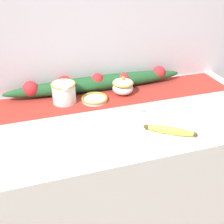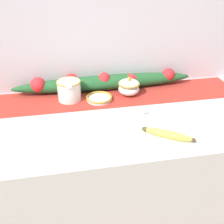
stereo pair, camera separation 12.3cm
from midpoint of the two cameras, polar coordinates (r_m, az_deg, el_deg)
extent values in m
cube|color=silver|center=(1.57, 2.74, -14.76)|extent=(1.52, 0.67, 0.87)
cube|color=silver|center=(1.49, 0.25, 17.01)|extent=(2.32, 0.04, 2.40)
cube|color=#B23328|center=(1.47, 1.37, 3.10)|extent=(1.40, 0.25, 0.00)
cylinder|color=white|center=(1.42, -6.25, 4.31)|extent=(0.12, 0.12, 0.10)
torus|color=#B79333|center=(1.40, -6.36, 6.08)|extent=(0.12, 0.12, 0.01)
torus|color=white|center=(1.48, -6.52, 5.75)|extent=(0.05, 0.01, 0.05)
ellipsoid|color=white|center=(1.35, -6.15, 5.05)|extent=(0.03, 0.03, 0.02)
ellipsoid|color=white|center=(1.48, 5.83, 4.63)|extent=(0.11, 0.11, 0.06)
torus|color=#B79333|center=(1.46, 5.89, 5.70)|extent=(0.11, 0.11, 0.01)
ellipsoid|color=white|center=(1.46, 5.90, 5.89)|extent=(0.10, 0.10, 0.02)
sphere|color=#B79333|center=(1.45, 5.94, 6.66)|extent=(0.02, 0.02, 0.02)
cylinder|color=white|center=(1.43, -0.15, 2.60)|extent=(0.13, 0.13, 0.01)
torus|color=#B79333|center=(1.42, -0.15, 2.96)|extent=(0.13, 0.13, 0.01)
ellipsoid|color=#DBCC4C|center=(1.18, 14.35, -4.53)|extent=(0.20, 0.15, 0.03)
ellipsoid|color=brown|center=(1.19, 9.71, -3.54)|extent=(0.04, 0.03, 0.02)
ellipsoid|color=brown|center=(1.18, 19.07, -5.50)|extent=(0.03, 0.03, 0.02)
cube|color=#B7B7BC|center=(1.34, 5.80, 0.04)|extent=(0.11, 0.04, 0.00)
ellipsoid|color=#B7B7BC|center=(1.34, 9.19, -0.02)|extent=(0.05, 0.04, 0.01)
ellipsoid|color=#235B2D|center=(1.52, 0.72, 5.95)|extent=(0.98, 0.09, 0.08)
sphere|color=red|center=(1.49, -12.53, 5.35)|extent=(0.08, 0.08, 0.08)
sphere|color=red|center=(1.49, -5.93, 6.23)|extent=(0.08, 0.08, 0.08)
sphere|color=red|center=(1.50, 0.78, 6.79)|extent=(0.06, 0.06, 0.06)
sphere|color=red|center=(1.54, 6.25, 6.56)|extent=(0.06, 0.06, 0.06)
sphere|color=red|center=(1.62, 13.58, 7.38)|extent=(0.07, 0.07, 0.07)
camera|label=1|loc=(0.06, -87.14, 1.68)|focal=45.00mm
camera|label=2|loc=(0.06, 92.86, -1.68)|focal=45.00mm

